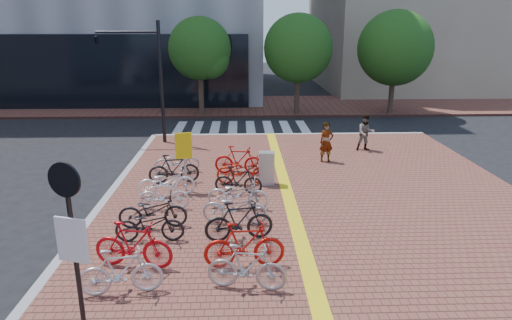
{
  "coord_description": "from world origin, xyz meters",
  "views": [
    {
      "loc": [
        0.45,
        -11.01,
        5.61
      ],
      "look_at": [
        0.94,
        3.43,
        1.3
      ],
      "focal_mm": 32.0,
      "sensor_mm": 36.0,
      "label": 1
    }
  ],
  "objects_px": {
    "bike_1": "(133,245)",
    "notice_sign": "(71,230)",
    "traffic_light_pole": "(131,60)",
    "bike_4": "(164,195)",
    "pedestrian_b": "(366,133)",
    "bike_11": "(235,207)",
    "utility_box": "(267,168)",
    "bike_15": "(239,160)",
    "bike_3": "(153,211)",
    "bike_8": "(247,267)",
    "yellow_sign": "(184,151)",
    "bike_7": "(177,161)",
    "bike_9": "(244,245)",
    "bike_6": "(174,169)",
    "pedestrian_a": "(326,142)",
    "bike_5": "(166,182)",
    "bike_12": "(238,194)",
    "bike_10": "(239,221)",
    "bike_14": "(243,171)",
    "bike_13": "(238,180)",
    "bike_2": "(150,224)",
    "bike_0": "(121,272)"
  },
  "relations": [
    {
      "from": "bike_6",
      "to": "notice_sign",
      "type": "xyz_separation_m",
      "value": [
        -0.52,
        -8.28,
        1.55
      ]
    },
    {
      "from": "bike_5",
      "to": "yellow_sign",
      "type": "xyz_separation_m",
      "value": [
        0.58,
        0.43,
        0.92
      ]
    },
    {
      "from": "bike_6",
      "to": "traffic_light_pole",
      "type": "height_order",
      "value": "traffic_light_pole"
    },
    {
      "from": "bike_7",
      "to": "bike_9",
      "type": "height_order",
      "value": "bike_9"
    },
    {
      "from": "bike_9",
      "to": "traffic_light_pole",
      "type": "height_order",
      "value": "traffic_light_pole"
    },
    {
      "from": "bike_12",
      "to": "notice_sign",
      "type": "distance_m",
      "value": 6.68
    },
    {
      "from": "bike_10",
      "to": "bike_12",
      "type": "xyz_separation_m",
      "value": [
        -0.04,
        2.12,
        -0.05
      ]
    },
    {
      "from": "bike_5",
      "to": "utility_box",
      "type": "xyz_separation_m",
      "value": [
        3.37,
        1.0,
        0.1
      ]
    },
    {
      "from": "bike_7",
      "to": "bike_8",
      "type": "height_order",
      "value": "bike_8"
    },
    {
      "from": "bike_7",
      "to": "bike_8",
      "type": "distance_m",
      "value": 8.48
    },
    {
      "from": "bike_5",
      "to": "bike_9",
      "type": "height_order",
      "value": "bike_9"
    },
    {
      "from": "bike_8",
      "to": "bike_13",
      "type": "relative_size",
      "value": 1.08
    },
    {
      "from": "bike_5",
      "to": "bike_14",
      "type": "relative_size",
      "value": 0.99
    },
    {
      "from": "bike_1",
      "to": "bike_15",
      "type": "xyz_separation_m",
      "value": [
        2.42,
        6.82,
        -0.02
      ]
    },
    {
      "from": "bike_1",
      "to": "bike_9",
      "type": "height_order",
      "value": "same"
    },
    {
      "from": "bike_4",
      "to": "bike_8",
      "type": "relative_size",
      "value": 0.9
    },
    {
      "from": "bike_0",
      "to": "bike_4",
      "type": "height_order",
      "value": "bike_0"
    },
    {
      "from": "notice_sign",
      "to": "pedestrian_a",
      "type": "bearing_deg",
      "value": 59.22
    },
    {
      "from": "notice_sign",
      "to": "bike_7",
      "type": "bearing_deg",
      "value": 87.19
    },
    {
      "from": "bike_8",
      "to": "yellow_sign",
      "type": "relative_size",
      "value": 0.85
    },
    {
      "from": "yellow_sign",
      "to": "bike_11",
      "type": "bearing_deg",
      "value": -57.62
    },
    {
      "from": "bike_2",
      "to": "bike_8",
      "type": "height_order",
      "value": "bike_8"
    },
    {
      "from": "bike_1",
      "to": "traffic_light_pole",
      "type": "relative_size",
      "value": 0.33
    },
    {
      "from": "bike_12",
      "to": "bike_14",
      "type": "xyz_separation_m",
      "value": [
        0.18,
        2.28,
        0.0
      ]
    },
    {
      "from": "bike_4",
      "to": "yellow_sign",
      "type": "bearing_deg",
      "value": -16.42
    },
    {
      "from": "bike_9",
      "to": "bike_12",
      "type": "xyz_separation_m",
      "value": [
        -0.16,
        3.53,
        -0.07
      ]
    },
    {
      "from": "bike_15",
      "to": "yellow_sign",
      "type": "bearing_deg",
      "value": 143.23
    },
    {
      "from": "bike_7",
      "to": "bike_11",
      "type": "height_order",
      "value": "bike_11"
    },
    {
      "from": "bike_3",
      "to": "bike_6",
      "type": "xyz_separation_m",
      "value": [
        0.08,
        3.7,
        0.04
      ]
    },
    {
      "from": "bike_4",
      "to": "pedestrian_b",
      "type": "height_order",
      "value": "pedestrian_b"
    },
    {
      "from": "bike_0",
      "to": "bike_6",
      "type": "bearing_deg",
      "value": -8.88
    },
    {
      "from": "bike_12",
      "to": "pedestrian_b",
      "type": "height_order",
      "value": "pedestrian_b"
    },
    {
      "from": "bike_1",
      "to": "notice_sign",
      "type": "height_order",
      "value": "notice_sign"
    },
    {
      "from": "bike_11",
      "to": "utility_box",
      "type": "bearing_deg",
      "value": -11.27
    },
    {
      "from": "traffic_light_pole",
      "to": "bike_5",
      "type": "bearing_deg",
      "value": -70.88
    },
    {
      "from": "bike_5",
      "to": "bike_11",
      "type": "xyz_separation_m",
      "value": [
        2.28,
        -2.26,
        -0.01
      ]
    },
    {
      "from": "bike_12",
      "to": "bike_10",
      "type": "bearing_deg",
      "value": -171.09
    },
    {
      "from": "bike_7",
      "to": "bike_11",
      "type": "xyz_separation_m",
      "value": [
        2.26,
        -4.69,
        0.04
      ]
    },
    {
      "from": "bike_10",
      "to": "bike_14",
      "type": "height_order",
      "value": "bike_10"
    },
    {
      "from": "bike_1",
      "to": "notice_sign",
      "type": "bearing_deg",
      "value": -179.13
    },
    {
      "from": "bike_14",
      "to": "bike_1",
      "type": "bearing_deg",
      "value": 160.08
    },
    {
      "from": "bike_9",
      "to": "bike_10",
      "type": "bearing_deg",
      "value": 1.52
    },
    {
      "from": "bike_3",
      "to": "bike_4",
      "type": "height_order",
      "value": "bike_3"
    },
    {
      "from": "bike_8",
      "to": "bike_10",
      "type": "xyz_separation_m",
      "value": [
        -0.17,
        2.33,
        0.03
      ]
    },
    {
      "from": "utility_box",
      "to": "bike_3",
      "type": "bearing_deg",
      "value": -134.26
    },
    {
      "from": "bike_13",
      "to": "bike_15",
      "type": "distance_m",
      "value": 2.1
    },
    {
      "from": "bike_9",
      "to": "traffic_light_pole",
      "type": "relative_size",
      "value": 0.33
    },
    {
      "from": "bike_6",
      "to": "yellow_sign",
      "type": "relative_size",
      "value": 0.87
    },
    {
      "from": "bike_8",
      "to": "bike_13",
      "type": "xyz_separation_m",
      "value": [
        -0.2,
        5.74,
        -0.04
      ]
    },
    {
      "from": "pedestrian_a",
      "to": "utility_box",
      "type": "xyz_separation_m",
      "value": [
        -2.61,
        -2.73,
        -0.23
      ]
    }
  ]
}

